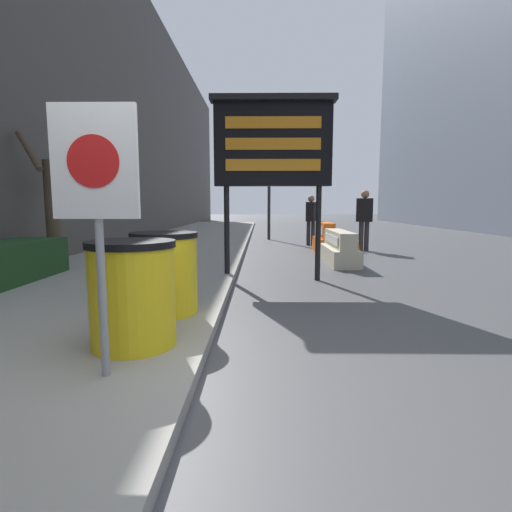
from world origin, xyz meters
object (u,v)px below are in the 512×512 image
(jersey_barrier_cream, at_px, (339,249))
(jersey_barrier_orange_far, at_px, (325,239))
(barrel_drum_foreground, at_px, (133,293))
(message_board, at_px, (273,145))
(traffic_cone_near, at_px, (356,243))
(pedestrian_passerby, at_px, (311,216))
(barrel_drum_middle, at_px, (165,273))
(pedestrian_worker, at_px, (364,215))
(traffic_light_near_curb, at_px, (269,157))
(warning_sign, at_px, (96,187))

(jersey_barrier_cream, height_order, jersey_barrier_orange_far, jersey_barrier_orange_far)
(barrel_drum_foreground, relative_size, jersey_barrier_cream, 0.45)
(message_board, bearing_deg, traffic_cone_near, 60.18)
(jersey_barrier_orange_far, relative_size, pedestrian_passerby, 0.97)
(barrel_drum_middle, xyz_separation_m, traffic_cone_near, (3.95, 7.32, -0.33))
(barrel_drum_foreground, bearing_deg, jersey_barrier_orange_far, 69.98)
(barrel_drum_middle, xyz_separation_m, pedestrian_worker, (4.25, 7.64, 0.48))
(jersey_barrier_cream, bearing_deg, barrel_drum_foreground, -116.53)
(barrel_drum_foreground, distance_m, pedestrian_passerby, 10.79)
(jersey_barrier_cream, relative_size, traffic_cone_near, 3.80)
(traffic_cone_near, relative_size, traffic_light_near_curb, 0.12)
(traffic_cone_near, bearing_deg, traffic_light_near_curb, 120.78)
(message_board, relative_size, pedestrian_passerby, 1.90)
(message_board, bearing_deg, pedestrian_passerby, 77.01)
(jersey_barrier_cream, xyz_separation_m, pedestrian_passerby, (-0.14, 4.37, 0.68))
(message_board, relative_size, jersey_barrier_cream, 1.56)
(jersey_barrier_cream, distance_m, traffic_cone_near, 2.58)
(warning_sign, bearing_deg, pedestrian_passerby, 75.45)
(jersey_barrier_orange_far, bearing_deg, barrel_drum_foreground, -110.02)
(jersey_barrier_orange_far, height_order, pedestrian_worker, pedestrian_worker)
(traffic_cone_near, relative_size, pedestrian_passerby, 0.32)
(warning_sign, height_order, pedestrian_passerby, warning_sign)
(warning_sign, relative_size, traffic_cone_near, 3.51)
(message_board, xyz_separation_m, traffic_light_near_curb, (0.11, 8.81, 0.82))
(barrel_drum_middle, distance_m, pedestrian_worker, 8.75)
(jersey_barrier_cream, height_order, traffic_cone_near, jersey_barrier_cream)
(message_board, bearing_deg, pedestrian_worker, 59.13)
(traffic_cone_near, bearing_deg, barrel_drum_foreground, -115.29)
(traffic_cone_near, height_order, traffic_light_near_curb, traffic_light_near_curb)
(pedestrian_worker, height_order, pedestrian_passerby, pedestrian_worker)
(jersey_barrier_orange_far, relative_size, traffic_light_near_curb, 0.37)
(barrel_drum_foreground, height_order, warning_sign, warning_sign)
(barrel_drum_middle, bearing_deg, barrel_drum_foreground, -91.25)
(barrel_drum_foreground, height_order, barrel_drum_middle, same)
(jersey_barrier_cream, height_order, traffic_light_near_curb, traffic_light_near_curb)
(message_board, bearing_deg, barrel_drum_middle, -115.79)
(barrel_drum_foreground, xyz_separation_m, message_board, (1.35, 3.83, 1.85))
(message_board, bearing_deg, jersey_barrier_orange_far, 69.44)
(barrel_drum_middle, xyz_separation_m, pedestrian_passerby, (2.84, 9.30, 0.42))
(jersey_barrier_orange_far, bearing_deg, pedestrian_passerby, 93.86)
(message_board, xyz_separation_m, pedestrian_worker, (2.93, 4.89, -1.37))
(traffic_cone_near, bearing_deg, pedestrian_worker, 46.31)
(pedestrian_passerby, bearing_deg, traffic_cone_near, -131.36)
(barrel_drum_middle, bearing_deg, jersey_barrier_cream, 58.85)
(message_board, distance_m, pedestrian_worker, 5.86)
(message_board, xyz_separation_m, pedestrian_passerby, (1.51, 6.56, -1.43))
(warning_sign, relative_size, jersey_barrier_orange_far, 1.16)
(barrel_drum_middle, height_order, pedestrian_passerby, pedestrian_passerby)
(pedestrian_passerby, bearing_deg, traffic_light_near_curb, 51.41)
(barrel_drum_foreground, relative_size, pedestrian_passerby, 0.55)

